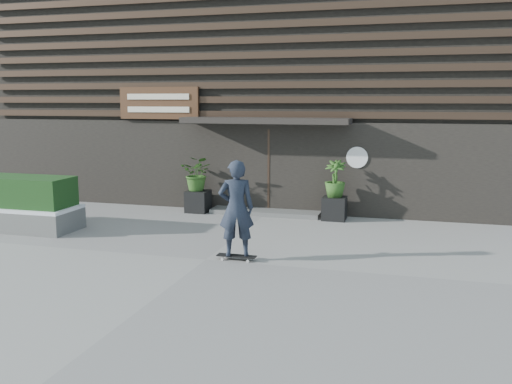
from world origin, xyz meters
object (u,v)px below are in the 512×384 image
(planter_pot_right, at_px, (334,208))
(skateboarder, at_px, (236,209))
(planter_pot_left, at_px, (198,201))
(raised_bed, at_px, (9,218))

(planter_pot_right, distance_m, skateboarder, 4.52)
(planter_pot_left, bearing_deg, skateboarder, -59.72)
(planter_pot_right, bearing_deg, raised_bed, -157.44)
(planter_pot_right, height_order, raised_bed, planter_pot_right)
(raised_bed, bearing_deg, planter_pot_left, 40.09)
(planter_pot_left, relative_size, planter_pot_right, 1.00)
(planter_pot_right, bearing_deg, planter_pot_left, 180.00)
(planter_pot_left, height_order, skateboarder, skateboarder)
(planter_pot_left, bearing_deg, planter_pot_right, 0.00)
(planter_pot_right, xyz_separation_m, raised_bed, (-7.50, -3.12, -0.05))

